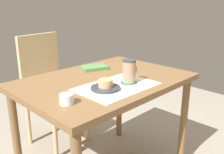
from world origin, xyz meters
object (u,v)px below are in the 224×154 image
object	(u,v)px
pastry_plate	(106,88)
small_book	(94,68)
dining_table	(105,92)
pastry	(105,83)
wooden_chair	(49,86)
sugar_bowl	(67,99)
coffee_mug	(129,71)

from	to	relation	value
pastry_plate	small_book	size ratio (longest dim) A/B	0.93
dining_table	small_book	xyz separation A→B (m)	(0.10, 0.21, 0.10)
pastry	wooden_chair	bearing A→B (deg)	80.08
sugar_bowl	pastry	bearing A→B (deg)	2.24
dining_table	pastry	bearing A→B (deg)	-132.24
coffee_mug	small_book	world-z (taller)	coffee_mug
wooden_chair	small_book	size ratio (longest dim) A/B	5.22
wooden_chair	sugar_bowl	world-z (taller)	wooden_chair
sugar_bowl	coffee_mug	bearing A→B (deg)	-1.19
wooden_chair	sugar_bowl	bearing A→B (deg)	57.56
pastry_plate	pastry	xyz separation A→B (m)	(0.00, 0.00, 0.03)
pastry	pastry_plate	bearing A→B (deg)	0.00
pastry_plate	pastry	size ratio (longest dim) A/B	2.07
wooden_chair	small_book	world-z (taller)	wooden_chair
sugar_bowl	small_book	world-z (taller)	sugar_bowl
pastry	small_book	xyz separation A→B (m)	(0.24, 0.37, -0.03)
coffee_mug	pastry	bearing A→B (deg)	173.63
sugar_bowl	small_book	size ratio (longest dim) A/B	0.39
coffee_mug	sugar_bowl	distance (m)	0.45
dining_table	coffee_mug	bearing A→B (deg)	-77.23
dining_table	pastry_plate	size ratio (longest dim) A/B	6.37
pastry	coffee_mug	distance (m)	0.18
pastry_plate	sugar_bowl	bearing A→B (deg)	-177.76
wooden_chair	pastry_plate	distance (m)	0.90
dining_table	sugar_bowl	distance (m)	0.45
pastry	small_book	bearing A→B (deg)	57.04
dining_table	coffee_mug	xyz separation A→B (m)	(0.04, -0.17, 0.17)
small_book	sugar_bowl	bearing A→B (deg)	-124.37
coffee_mug	sugar_bowl	bearing A→B (deg)	178.81
dining_table	coffee_mug	distance (m)	0.24
dining_table	wooden_chair	world-z (taller)	wooden_chair
pastry_plate	coffee_mug	xyz separation A→B (m)	(0.18, -0.02, 0.07)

